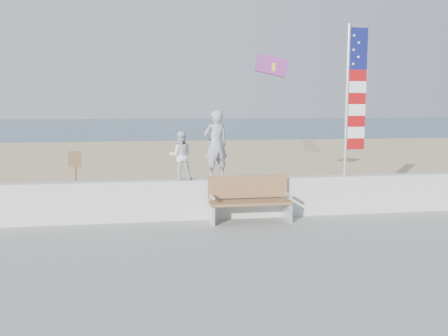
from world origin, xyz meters
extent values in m
plane|color=#2F4A5E|center=(0.00, 0.00, 0.00)|extent=(220.00, 220.00, 0.00)
cube|color=tan|center=(0.00, 9.00, 0.04)|extent=(90.00, 40.00, 0.08)
cube|color=silver|center=(0.00, 2.00, 0.63)|extent=(30.00, 0.35, 0.90)
imported|color=#9A9BA0|center=(0.05, 2.00, 1.85)|extent=(0.64, 0.51, 1.55)
imported|color=silver|center=(-0.75, 2.00, 1.62)|extent=(0.54, 0.43, 1.09)
cube|color=olive|center=(0.73, 1.45, 0.62)|extent=(1.80, 0.50, 0.06)
cube|color=#8F633E|center=(0.73, 1.72, 0.93)|extent=(1.80, 0.05, 0.50)
cube|color=white|center=(-0.12, 1.45, 0.38)|extent=(0.06, 0.50, 0.40)
cube|color=white|center=(-0.12, 1.40, 0.78)|extent=(0.06, 0.45, 0.05)
cube|color=silver|center=(1.58, 1.45, 0.38)|extent=(0.06, 0.50, 0.40)
cube|color=white|center=(1.58, 1.40, 0.78)|extent=(0.06, 0.45, 0.05)
cylinder|color=white|center=(3.13, 2.00, 2.83)|extent=(0.08, 0.08, 3.50)
cube|color=#0F1451|center=(3.37, 2.00, 4.03)|extent=(0.44, 0.02, 0.95)
cube|color=#9E0A0C|center=(3.37, 2.00, 1.84)|extent=(0.44, 0.02, 0.26)
cube|color=white|center=(3.37, 2.00, 2.10)|extent=(0.44, 0.02, 0.26)
cube|color=#9E0A0C|center=(3.37, 2.00, 2.37)|extent=(0.44, 0.02, 0.26)
cube|color=white|center=(3.37, 2.00, 2.63)|extent=(0.44, 0.02, 0.26)
cube|color=#9E0A0C|center=(3.37, 2.00, 2.89)|extent=(0.44, 0.02, 0.26)
cube|color=white|center=(3.37, 2.00, 3.16)|extent=(0.44, 0.02, 0.26)
cube|color=#9E0A0C|center=(3.37, 2.00, 3.42)|extent=(0.44, 0.02, 0.26)
sphere|color=white|center=(3.25, 1.98, 3.68)|extent=(0.06, 0.06, 0.06)
sphere|color=white|center=(3.37, 1.98, 3.84)|extent=(0.06, 0.06, 0.06)
sphere|color=white|center=(3.25, 1.98, 4.00)|extent=(0.06, 0.06, 0.06)
sphere|color=white|center=(3.37, 1.98, 4.16)|extent=(0.06, 0.06, 0.06)
sphere|color=white|center=(3.25, 1.98, 4.32)|extent=(0.06, 0.06, 0.06)
cube|color=red|center=(2.25, 5.49, 3.93)|extent=(1.02, 0.32, 0.69)
cube|color=yellow|center=(2.40, 5.49, 3.88)|extent=(0.36, 0.26, 0.25)
cylinder|color=olive|center=(-3.39, 4.45, 0.68)|extent=(0.07, 0.07, 1.20)
cube|color=brown|center=(-3.39, 4.43, 1.33)|extent=(0.32, 0.03, 0.42)
camera|label=1|loc=(-1.48, -8.51, 2.68)|focal=38.00mm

